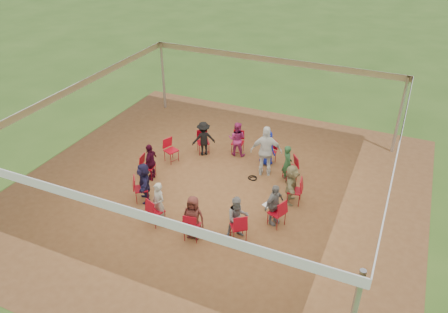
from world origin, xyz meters
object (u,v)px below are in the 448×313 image
at_px(chair_1, 295,191).
at_px(person_seated_2, 287,163).
at_px(chair_5, 203,142).
at_px(person_seated_4, 237,139).
at_px(person_seated_9, 193,217).
at_px(cable_coil, 253,178).
at_px(person_seated_5, 204,139).
at_px(chair_0, 277,213).
at_px(person_seated_1, 291,184).
at_px(chair_8, 141,189).
at_px(chair_11, 238,227).
at_px(chair_10, 192,226).
at_px(chair_7, 148,167).
at_px(standing_person, 266,151).
at_px(chair_9, 156,211).
at_px(chair_4, 238,143).
at_px(chair_6, 171,151).
at_px(person_seated_7, 144,182).
at_px(person_seated_3, 267,148).
at_px(chair_2, 290,169).
at_px(person_seated_8, 159,203).
at_px(person_seated_0, 274,205).
at_px(person_seated_10, 237,218).
at_px(laptop, 270,203).
at_px(chair_3, 269,152).

xyz_separation_m(chair_1, person_seated_2, (-0.60, 1.12, 0.23)).
relative_size(chair_5, person_seated_4, 0.67).
xyz_separation_m(person_seated_9, cable_coil, (0.49, 3.44, -0.65)).
bearing_deg(person_seated_5, chair_0, 105.38).
relative_size(person_seated_1, person_seated_9, 1.00).
xyz_separation_m(chair_8, chair_11, (3.51, -0.44, 0.00)).
bearing_deg(chair_8, chair_10, 30.00).
bearing_deg(person_seated_1, chair_7, 90.00).
bearing_deg(chair_0, standing_person, 48.40).
bearing_deg(person_seated_4, person_seated_2, 150.00).
bearing_deg(chair_0, person_seated_2, 32.44).
relative_size(chair_10, chair_11, 1.00).
distance_m(chair_9, chair_11, 2.50).
bearing_deg(chair_5, chair_4, 165.00).
distance_m(chair_6, chair_7, 1.30).
relative_size(chair_8, cable_coil, 2.20).
distance_m(person_seated_7, cable_coil, 3.76).
height_order(chair_5, person_seated_3, person_seated_3).
bearing_deg(person_seated_7, person_seated_3, 105.00).
xyz_separation_m(chair_2, person_seated_8, (-2.88, -3.74, 0.23)).
relative_size(person_seated_4, person_seated_5, 1.00).
relative_size(chair_8, person_seated_0, 0.67).
distance_m(chair_9, person_seated_8, 0.26).
distance_m(person_seated_2, person_seated_9, 4.13).
height_order(chair_5, person_seated_7, person_seated_7).
height_order(person_seated_10, cable_coil, person_seated_10).
bearing_deg(person_seated_1, standing_person, 38.56).
bearing_deg(chair_6, chair_4, 150.00).
bearing_deg(chair_8, chair_9, 15.00).
bearing_deg(person_seated_4, person_seated_8, 75.00).
height_order(chair_5, chair_8, same).
distance_m(chair_11, laptop, 1.27).
height_order(chair_2, person_seated_8, person_seated_8).
bearing_deg(person_seated_2, cable_coil, 71.83).
bearing_deg(cable_coil, person_seated_8, -117.55).
distance_m(chair_3, person_seated_10, 4.24).
bearing_deg(person_seated_1, person_seated_9, 135.00).
bearing_deg(chair_1, person_seated_10, 147.56).
height_order(chair_2, person_seated_5, person_seated_5).
relative_size(person_seated_5, laptop, 3.32).
bearing_deg(standing_person, chair_11, 80.19).
distance_m(chair_9, person_seated_7, 1.29).
bearing_deg(person_seated_3, chair_0, 136.41).
bearing_deg(chair_3, person_seated_4, 20.24).
xyz_separation_m(person_seated_1, laptop, (-0.30, -1.16, -0.04)).
height_order(person_seated_0, person_seated_2, same).
height_order(chair_6, person_seated_3, person_seated_3).
relative_size(chair_9, person_seated_3, 0.67).
xyz_separation_m(person_seated_0, cable_coil, (-1.39, 1.98, -0.65)).
bearing_deg(person_seated_3, person_seated_5, 30.00).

